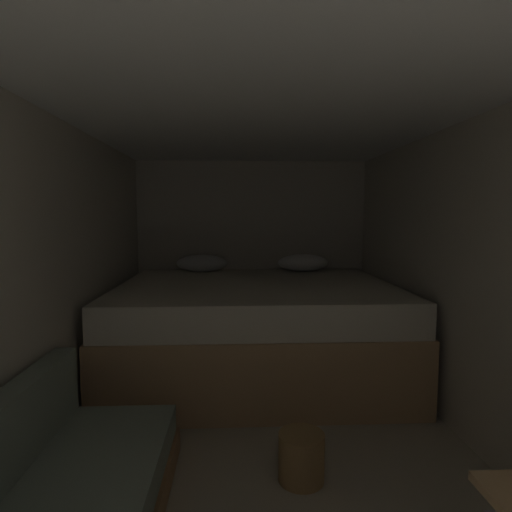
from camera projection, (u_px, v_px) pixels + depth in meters
name	position (u px, v px, depth m)	size (l,w,h in m)	color
ground_plane	(269.00, 470.00, 2.36)	(6.88, 6.88, 0.00)	#A39984
wall_back	(252.00, 252.00, 4.71)	(2.60, 0.05, 2.01)	beige
wall_left	(26.00, 295.00, 2.20)	(0.05, 4.88, 2.01)	beige
wall_right	(500.00, 291.00, 2.32)	(0.05, 4.88, 2.01)	beige
ceiling_slab	(270.00, 95.00, 2.16)	(2.60, 4.88, 0.05)	white
bed	(256.00, 328.00, 3.75)	(2.38, 1.91, 1.01)	tan
wicker_basket	(301.00, 457.00, 2.25)	(0.25, 0.25, 0.26)	olive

